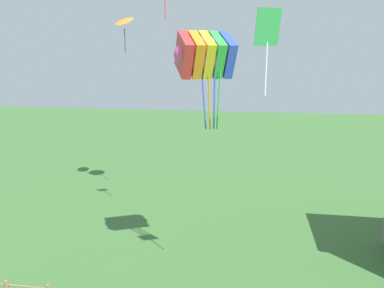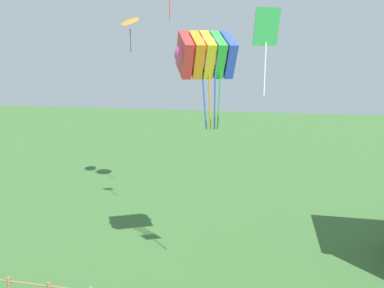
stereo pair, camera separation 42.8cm
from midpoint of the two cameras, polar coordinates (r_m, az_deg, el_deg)
name	(u,v)px [view 2 (the right image)]	position (r m, az deg, el deg)	size (l,w,h in m)	color
kite_rainbow_parafoil	(206,55)	(14.18, 3.01, 13.41)	(2.86, 2.55, 3.66)	#E54C8C
kite_orange_delta	(130,21)	(23.81, -8.92, 17.99)	(1.46, 1.42, 2.13)	orange
kite_green_diamond	(266,35)	(12.01, 12.30, 15.95)	(0.82, 0.53, 2.61)	green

